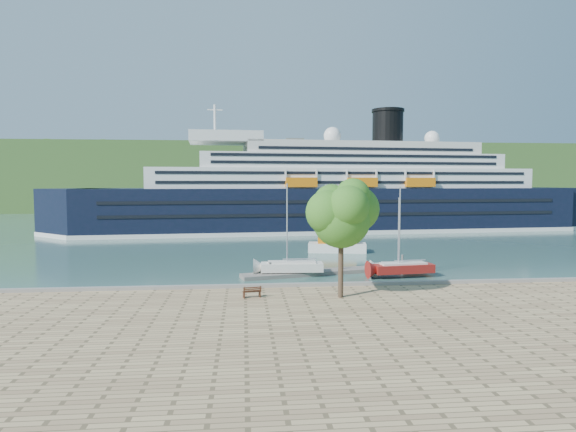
% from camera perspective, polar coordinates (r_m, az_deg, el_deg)
% --- Properties ---
extents(ground, '(400.00, 400.00, 0.00)m').
position_cam_1_polar(ground, '(43.76, 7.18, -9.41)').
color(ground, '#335B55').
rests_on(ground, ground).
extents(far_hillside, '(400.00, 50.00, 24.00)m').
position_cam_1_polar(far_hillside, '(186.79, -2.47, 4.57)').
color(far_hillside, '#345D25').
rests_on(far_hillside, ground).
extents(quay_coping, '(220.00, 0.50, 0.30)m').
position_cam_1_polar(quay_coping, '(43.32, 7.25, -7.99)').
color(quay_coping, slate).
rests_on(quay_coping, promenade).
extents(cruise_ship, '(114.43, 24.90, 25.49)m').
position_cam_1_polar(cruise_ship, '(100.24, 5.26, 5.48)').
color(cruise_ship, black).
rests_on(cruise_ship, ground).
extents(park_bench, '(1.62, 0.90, 0.98)m').
position_cam_1_polar(park_bench, '(38.74, -4.31, -8.89)').
color(park_bench, '#4C2815').
rests_on(park_bench, promenade).
extents(promenade_tree, '(6.15, 6.15, 10.18)m').
position_cam_1_polar(promenade_tree, '(38.19, 6.31, -2.09)').
color(promenade_tree, '#2A661A').
rests_on(promenade_tree, promenade).
extents(floating_pontoon, '(18.38, 6.57, 0.41)m').
position_cam_1_polar(floating_pontoon, '(53.76, 4.12, -6.64)').
color(floating_pontoon, gray).
rests_on(floating_pontoon, ground).
extents(sailboat_white_near, '(7.46, 2.30, 9.55)m').
position_cam_1_polar(sailboat_white_near, '(51.82, 0.46, -1.93)').
color(sailboat_white_near, silver).
rests_on(sailboat_white_near, ground).
extents(sailboat_red, '(7.35, 2.78, 9.26)m').
position_cam_1_polar(sailboat_red, '(52.62, 13.57, -2.11)').
color(sailboat_red, maroon).
rests_on(sailboat_red, ground).
extents(sailboat_white_far, '(6.27, 1.77, 8.10)m').
position_cam_1_polar(sailboat_white_far, '(54.06, 13.39, -2.56)').
color(sailboat_white_far, silver).
rests_on(sailboat_white_far, ground).
extents(tender_launch, '(8.78, 4.39, 2.32)m').
position_cam_1_polar(tender_launch, '(70.42, 5.84, -3.33)').
color(tender_launch, orange).
rests_on(tender_launch, ground).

